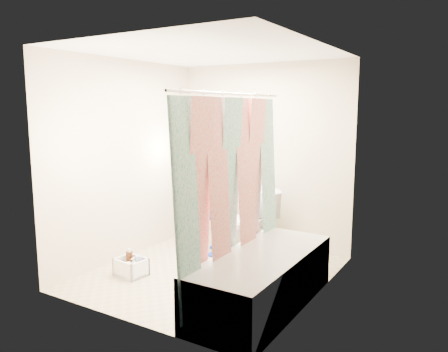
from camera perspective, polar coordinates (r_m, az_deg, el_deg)
The scene contains 14 objects.
floor at distance 4.99m, azimuth -1.77°, elevation -12.58°, with size 2.60×2.60×0.00m, color tan.
ceiling at distance 4.68m, azimuth -1.91°, elevation 15.94°, with size 2.40×2.60×0.02m, color white.
wall_back at distance 5.81m, azimuth 5.19°, elevation 2.67°, with size 2.40×0.02×2.40m, color #BEAD92.
wall_front at distance 3.68m, azimuth -12.97°, elevation -1.13°, with size 2.40×0.02×2.40m, color #BEAD92.
wall_left at distance 5.43m, azimuth -12.52°, elevation 2.06°, with size 0.02×2.60×2.40m, color #BEAD92.
wall_right at distance 4.16m, azimuth 12.15°, elevation 0.04°, with size 0.02×2.60×2.40m, color #BEAD92.
bathtub at distance 4.15m, azimuth 5.04°, elevation -13.17°, with size 0.70×1.75×0.50m.
curtain_rod at distance 4.01m, azimuth 1.07°, elevation 10.67°, with size 0.02×0.02×1.90m, color silver.
shower_curtain at distance 4.09m, azimuth 1.03°, elevation -2.47°, with size 0.06×1.75×1.80m, color silver.
toilet at distance 5.42m, azimuth 2.72°, elevation -6.21°, with size 0.46×0.81×0.83m, color white.
tank_lid at distance 5.32m, azimuth 1.62°, elevation -5.69°, with size 0.51×0.22×0.04m, color white.
tank_internals at distance 5.50m, azimuth 4.20°, elevation -1.68°, with size 0.19×0.11×0.27m.
plumber at distance 5.44m, azimuth -0.90°, elevation -1.57°, with size 0.61×0.40×1.68m, color #1029A9.
cleaning_caddy at distance 4.99m, azimuth -11.97°, elevation -11.65°, with size 0.35×0.29×0.25m.
Camera 1 is at (2.54, -3.89, 1.82)m, focal length 35.00 mm.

